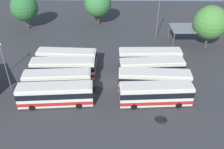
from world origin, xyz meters
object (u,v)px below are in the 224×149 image
at_px(bus_row1_slot2, 152,68).
at_px(bus_row1_slot3, 150,58).
at_px(bus_row0_slot0, 56,94).
at_px(bus_row0_slot3, 67,58).
at_px(bus_row1_slot1, 154,80).
at_px(tree_north_edge, 24,8).
at_px(maintenance_shelter, 189,29).
at_px(tree_northwest, 210,23).
at_px(lamp_post_far_corner, 158,17).
at_px(bus_row0_slot2, 63,68).
at_px(bus_row1_slot0, 156,94).
at_px(bus_row0_slot1, 58,81).
at_px(tree_east_edge, 98,3).
at_px(lamp_post_near_entrance, 5,66).

distance_m(bus_row1_slot2, bus_row1_slot3, 3.73).
distance_m(bus_row0_slot0, bus_row0_slot3, 11.00).
height_order(bus_row1_slot1, tree_north_edge, tree_north_edge).
relative_size(maintenance_shelter, tree_northwest, 0.86).
xyz_separation_m(lamp_post_far_corner, tree_northwest, (10.33, -4.06, 0.40)).
height_order(bus_row1_slot2, tree_north_edge, tree_north_edge).
bearing_deg(bus_row1_slot3, bus_row0_slot2, -165.39).
bearing_deg(bus_row0_slot3, bus_row0_slot2, -91.05).
bearing_deg(lamp_post_far_corner, bus_row1_slot0, -97.47).
distance_m(bus_row0_slot1, bus_row1_slot3, 17.79).
xyz_separation_m(bus_row1_slot0, tree_east_edge, (-10.93, 31.42, 3.81)).
xyz_separation_m(bus_row0_slot3, bus_row1_slot0, (15.41, -10.51, 0.00)).
bearing_deg(bus_row1_slot1, tree_east_edge, 111.78).
xyz_separation_m(bus_row0_slot2, bus_row1_slot0, (15.47, -6.96, -0.00)).
bearing_deg(tree_northwest, bus_row0_slot2, -156.65).
bearing_deg(lamp_post_near_entrance, bus_row1_slot2, 9.91).
distance_m(bus_row0_slot2, bus_row1_slot0, 16.97).
relative_size(bus_row0_slot0, bus_row0_slot1, 1.04).
xyz_separation_m(lamp_post_near_entrance, tree_north_edge, (-4.89, 25.38, 0.78)).
height_order(bus_row0_slot3, tree_northwest, tree_northwest).
relative_size(bus_row0_slot1, maintenance_shelter, 1.41).
relative_size(bus_row1_slot3, tree_northwest, 1.28).
relative_size(tree_northwest, tree_east_edge, 1.01).
bearing_deg(tree_north_edge, bus_row0_slot0, -65.27).
distance_m(maintenance_shelter, tree_northwest, 4.60).
xyz_separation_m(bus_row0_slot2, lamp_post_far_corner, (18.55, 16.52, 3.39)).
xyz_separation_m(bus_row1_slot2, maintenance_shelter, (9.47, 13.75, 1.71)).
height_order(bus_row0_slot2, lamp_post_near_entrance, lamp_post_near_entrance).
distance_m(bus_row0_slot1, maintenance_shelter, 31.10).
relative_size(bus_row0_slot3, tree_northwest, 1.22).
bearing_deg(lamp_post_far_corner, maintenance_shelter, -20.13).
xyz_separation_m(lamp_post_near_entrance, tree_east_edge, (12.80, 28.27, 1.02)).
bearing_deg(maintenance_shelter, bus_row0_slot2, -150.67).
height_order(bus_row0_slot3, bus_row1_slot3, same).
xyz_separation_m(bus_row0_slot3, maintenance_shelter, (25.06, 10.57, 1.71)).
height_order(maintenance_shelter, lamp_post_far_corner, lamp_post_far_corner).
distance_m(bus_row0_slot2, bus_row1_slot1, 16.02).
relative_size(bus_row0_slot2, lamp_post_near_entrance, 1.33).
height_order(bus_row0_slot3, tree_east_edge, tree_east_edge).
xyz_separation_m(maintenance_shelter, tree_northwest, (3.76, -1.65, 2.08)).
height_order(bus_row0_slot1, tree_northwest, tree_northwest).
bearing_deg(bus_row1_slot3, tree_northwest, 32.45).
bearing_deg(bus_row1_slot0, tree_northwest, 55.39).
relative_size(bus_row0_slot0, bus_row1_slot3, 0.98).
distance_m(maintenance_shelter, lamp_post_far_corner, 7.20).
relative_size(bus_row1_slot1, tree_northwest, 1.29).
xyz_separation_m(bus_row0_slot2, bus_row1_slot2, (15.66, 0.37, 0.00)).
xyz_separation_m(lamp_post_far_corner, tree_east_edge, (-14.01, 7.93, 0.42)).
bearing_deg(bus_row0_slot1, bus_row0_slot0, -83.34).
bearing_deg(tree_north_edge, tree_east_edge, 9.26).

